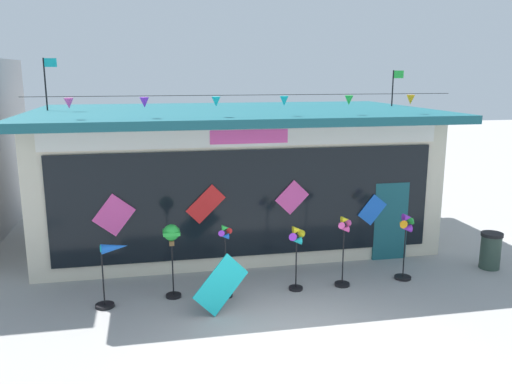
{
  "coord_description": "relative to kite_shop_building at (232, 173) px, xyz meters",
  "views": [
    {
      "loc": [
        -2.46,
        -8.31,
        4.69
      ],
      "look_at": [
        -0.02,
        3.68,
        1.96
      ],
      "focal_mm": 37.54,
      "sensor_mm": 36.0,
      "label": 1
    }
  ],
  "objects": [
    {
      "name": "kite_shop_building",
      "position": [
        0.0,
        0.0,
        0.0
      ],
      "size": [
        10.56,
        6.48,
        5.06
      ],
      "color": "beige",
      "rests_on": "ground_plane"
    },
    {
      "name": "wind_spinner_center_right",
      "position": [
        0.77,
        -4.16,
        -0.88
      ],
      "size": [
        0.42,
        0.31,
        1.47
      ],
      "color": "black",
      "rests_on": "ground_plane"
    },
    {
      "name": "wind_spinner_center_left",
      "position": [
        -0.8,
        -4.22,
        -0.92
      ],
      "size": [
        0.32,
        0.29,
        1.61
      ],
      "color": "black",
      "rests_on": "ground_plane"
    },
    {
      "name": "display_kite_on_ground",
      "position": [
        -1.01,
        -4.95,
        -1.3
      ],
      "size": [
        1.18,
        0.39,
        1.18
      ],
      "primitive_type": "cube",
      "rotation": [
        -0.33,
        0.79,
        0.0
      ],
      "color": "#19B7BC",
      "rests_on": "ground_plane"
    },
    {
      "name": "wind_spinner_left",
      "position": [
        -1.91,
        -3.99,
        -0.62
      ],
      "size": [
        0.35,
        0.35,
        1.61
      ],
      "color": "black",
      "rests_on": "ground_plane"
    },
    {
      "name": "wind_spinner_far_left",
      "position": [
        -3.14,
        -4.22,
        -0.98
      ],
      "size": [
        0.74,
        0.39,
        1.37
      ],
      "color": "black",
      "rests_on": "ground_plane"
    },
    {
      "name": "wind_spinner_far_right",
      "position": [
        3.38,
        -4.04,
        -0.85
      ],
      "size": [
        0.45,
        0.38,
        1.58
      ],
      "color": "black",
      "rests_on": "ground_plane"
    },
    {
      "name": "trash_bin",
      "position": [
        5.78,
        -3.8,
        -1.43
      ],
      "size": [
        0.52,
        0.52,
        0.9
      ],
      "color": "#2D4238",
      "rests_on": "ground_plane"
    },
    {
      "name": "wind_spinner_right",
      "position": [
        1.85,
        -4.15,
        -0.89
      ],
      "size": [
        0.37,
        0.34,
        1.63
      ],
      "color": "black",
      "rests_on": "ground_plane"
    },
    {
      "name": "ground_plane",
      "position": [
        0.15,
        -6.5,
        -1.89
      ],
      "size": [
        80.0,
        80.0,
        0.0
      ],
      "primitive_type": "plane",
      "color": "#9E9B99"
    }
  ]
}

